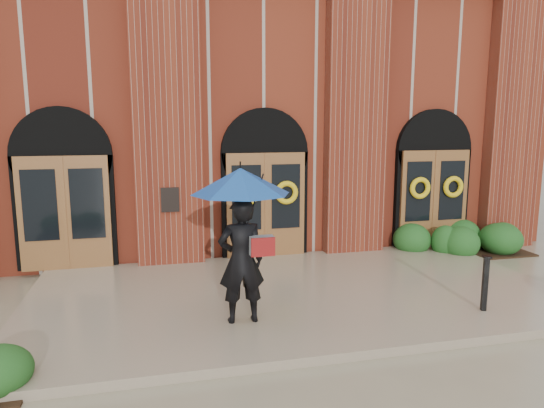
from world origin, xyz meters
name	(u,v)px	position (x,y,z in m)	size (l,w,h in m)	color
ground	(298,300)	(0.00, 0.00, 0.00)	(90.00, 90.00, 0.00)	gray
landing	(296,294)	(0.00, 0.15, 0.07)	(10.00, 5.30, 0.15)	gray
church_building	(227,118)	(0.00, 8.78, 3.50)	(16.20, 12.53, 7.00)	maroon
man_with_umbrella	(241,216)	(-1.26, -1.05, 1.90)	(1.58, 1.58, 2.50)	black
metal_post	(485,282)	(2.86, -1.58, 0.66)	(0.17, 0.17, 0.97)	black
hedge_wall_right	(467,239)	(5.20, 2.20, 0.38)	(2.96, 1.19, 0.76)	#1D4E1B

